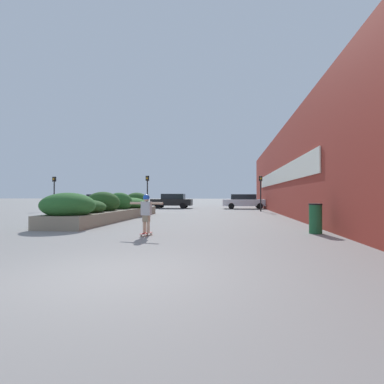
# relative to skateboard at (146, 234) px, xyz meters

# --- Properties ---
(ground_plane) EXTENTS (300.00, 300.00, 0.00)m
(ground_plane) POSITION_rel_skateboard_xyz_m (0.70, -5.10, -0.07)
(ground_plane) COLOR gray
(building_wall_right) EXTENTS (0.67, 42.02, 6.13)m
(building_wall_right) POSITION_rel_skateboard_xyz_m (6.78, 10.70, 2.99)
(building_wall_right) COLOR maroon
(building_wall_right) RESTS_ON ground_plane
(planter_box) EXTENTS (2.35, 11.81, 1.60)m
(planter_box) POSITION_rel_skateboard_xyz_m (-3.89, 6.64, 0.61)
(planter_box) COLOR gray
(planter_box) RESTS_ON ground_plane
(skateboard) EXTENTS (0.30, 0.67, 0.10)m
(skateboard) POSITION_rel_skateboard_xyz_m (0.00, 0.00, 0.00)
(skateboard) COLOR maroon
(skateboard) RESTS_ON ground_plane
(skateboarder) EXTENTS (1.21, 0.31, 1.30)m
(skateboarder) POSITION_rel_skateboard_xyz_m (-0.00, 0.00, 0.82)
(skateboarder) COLOR tan
(skateboarder) RESTS_ON skateboard
(trash_bin) EXTENTS (0.47, 0.47, 1.08)m
(trash_bin) POSITION_rel_skateboard_xyz_m (5.85, 1.35, 0.47)
(trash_bin) COLOR #1E5B33
(trash_bin) RESTS_ON ground_plane
(car_leftmost) EXTENTS (3.93, 2.02, 1.56)m
(car_leftmost) POSITION_rel_skateboard_xyz_m (14.08, 22.40, 0.75)
(car_leftmost) COLOR navy
(car_leftmost) RESTS_ON ground_plane
(car_center_left) EXTENTS (4.47, 2.02, 1.55)m
(car_center_left) POSITION_rel_skateboard_xyz_m (-12.34, 23.92, 0.75)
(car_center_left) COLOR silver
(car_center_left) RESTS_ON ground_plane
(car_center_right) EXTENTS (4.70, 1.91, 1.53)m
(car_center_right) POSITION_rel_skateboard_xyz_m (4.41, 22.34, 0.73)
(car_center_right) COLOR silver
(car_center_right) RESTS_ON ground_plane
(car_rightmost) EXTENTS (4.45, 2.04, 1.59)m
(car_rightmost) POSITION_rel_skateboard_xyz_m (-3.46, 22.63, 0.75)
(car_rightmost) COLOR black
(car_rightmost) RESTS_ON ground_plane
(traffic_light_left) EXTENTS (0.28, 0.30, 3.18)m
(traffic_light_left) POSITION_rel_skateboard_xyz_m (-4.55, 16.43, 2.12)
(traffic_light_left) COLOR black
(traffic_light_left) RESTS_ON ground_plane
(traffic_light_right) EXTENTS (0.28, 0.30, 3.10)m
(traffic_light_right) POSITION_rel_skateboard_xyz_m (5.53, 16.88, 2.07)
(traffic_light_right) COLOR black
(traffic_light_right) RESTS_ON ground_plane
(traffic_light_far_left) EXTENTS (0.28, 0.30, 3.13)m
(traffic_light_far_left) POSITION_rel_skateboard_xyz_m (-13.27, 15.96, 2.09)
(traffic_light_far_left) COLOR black
(traffic_light_far_left) RESTS_ON ground_plane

